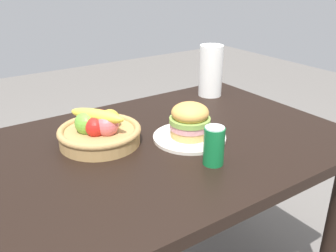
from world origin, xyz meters
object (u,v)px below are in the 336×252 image
(plate, at_px, (189,137))
(fruit_basket, at_px, (99,131))
(sandwich, at_px, (190,120))
(paper_towel_roll, at_px, (211,71))
(soda_can, at_px, (214,146))

(plate, height_order, fruit_basket, fruit_basket)
(sandwich, xyz_separation_m, paper_towel_roll, (0.38, 0.34, 0.05))
(plate, distance_m, paper_towel_roll, 0.52)
(sandwich, xyz_separation_m, soda_can, (-0.05, -0.19, -0.01))
(soda_can, height_order, fruit_basket, fruit_basket)
(plate, bearing_deg, sandwich, -90.00)
(soda_can, bearing_deg, paper_towel_roll, 50.78)
(paper_towel_roll, bearing_deg, soda_can, -129.22)
(plate, height_order, paper_towel_roll, paper_towel_roll)
(sandwich, bearing_deg, paper_towel_roll, 41.71)
(plate, relative_size, sandwich, 1.79)
(sandwich, distance_m, fruit_basket, 0.32)
(fruit_basket, height_order, paper_towel_roll, paper_towel_roll)
(soda_can, bearing_deg, sandwich, 75.42)
(soda_can, relative_size, paper_towel_roll, 0.53)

